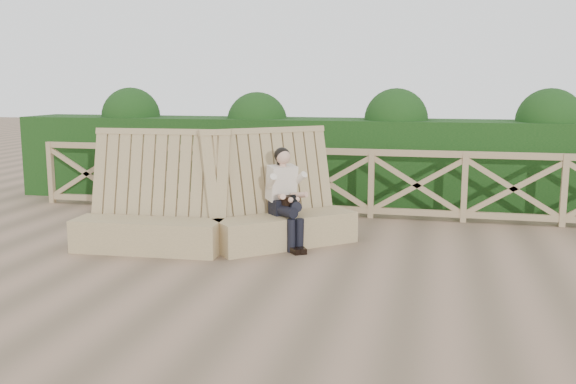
# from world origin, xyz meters

# --- Properties ---
(ground) EXTENTS (60.00, 60.00, 0.00)m
(ground) POSITION_xyz_m (0.00, 0.00, 0.00)
(ground) COLOR brown
(ground) RESTS_ON ground
(bench) EXTENTS (3.50, 1.98, 1.55)m
(bench) POSITION_xyz_m (-1.03, 1.15, 0.39)
(bench) COLOR #907A52
(bench) RESTS_ON ground
(woman) EXTENTS (0.68, 0.78, 1.30)m
(woman) POSITION_xyz_m (-0.18, 1.44, 0.69)
(woman) COLOR black
(woman) RESTS_ON ground
(guardrail) EXTENTS (10.10, 0.09, 1.10)m
(guardrail) POSITION_xyz_m (0.00, 3.50, 0.55)
(guardrail) COLOR #80684A
(guardrail) RESTS_ON ground
(hedge) EXTENTS (12.00, 1.20, 1.50)m
(hedge) POSITION_xyz_m (0.00, 4.70, 0.75)
(hedge) COLOR black
(hedge) RESTS_ON ground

